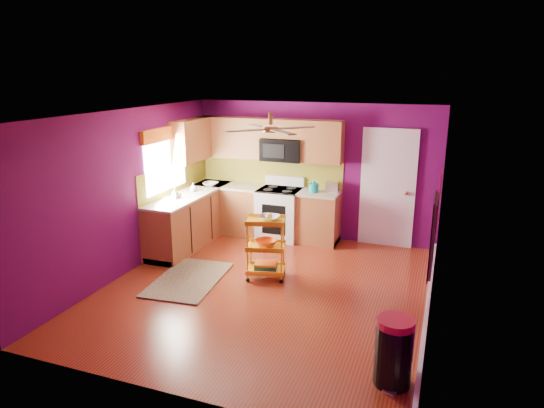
% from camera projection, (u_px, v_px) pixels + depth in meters
% --- Properties ---
extents(ground, '(5.00, 5.00, 0.00)m').
position_uv_depth(ground, '(266.00, 289.00, 6.98)').
color(ground, maroon).
rests_on(ground, ground).
extents(room_envelope, '(4.54, 5.04, 2.52)m').
position_uv_depth(room_envelope, '(267.00, 179.00, 6.53)').
color(room_envelope, '#590A4E').
rests_on(room_envelope, ground).
extents(lower_cabinets, '(2.81, 2.31, 0.94)m').
position_uv_depth(lower_cabinets, '(233.00, 217.00, 8.95)').
color(lower_cabinets, brown).
rests_on(lower_cabinets, ground).
extents(electric_range, '(0.76, 0.66, 1.13)m').
position_uv_depth(electric_range, '(280.00, 213.00, 9.00)').
color(electric_range, white).
rests_on(electric_range, ground).
extents(upper_cabinetry, '(2.80, 2.30, 1.26)m').
position_uv_depth(upper_cabinetry, '(244.00, 141.00, 8.87)').
color(upper_cabinetry, brown).
rests_on(upper_cabinetry, ground).
extents(left_window, '(0.08, 1.35, 1.08)m').
position_uv_depth(left_window, '(165.00, 150.00, 8.20)').
color(left_window, white).
rests_on(left_window, ground).
extents(panel_door, '(0.95, 0.11, 2.15)m').
position_uv_depth(panel_door, '(388.00, 190.00, 8.49)').
color(panel_door, white).
rests_on(panel_door, ground).
extents(right_wall_art, '(0.04, 2.74, 1.04)m').
position_uv_depth(right_wall_art, '(436.00, 215.00, 5.55)').
color(right_wall_art, black).
rests_on(right_wall_art, ground).
extents(ceiling_fan, '(1.01, 1.01, 0.26)m').
position_uv_depth(ceiling_fan, '(270.00, 128.00, 6.55)').
color(ceiling_fan, '#BF8C3F').
rests_on(ceiling_fan, ground).
extents(shag_rug, '(1.04, 1.57, 0.02)m').
position_uv_depth(shag_rug, '(189.00, 279.00, 7.29)').
color(shag_rug, black).
rests_on(shag_rug, ground).
extents(rolling_cart, '(0.65, 0.54, 1.02)m').
position_uv_depth(rolling_cart, '(266.00, 245.00, 7.24)').
color(rolling_cart, yellow).
rests_on(rolling_cart, ground).
extents(trash_can, '(0.47, 0.47, 0.72)m').
position_uv_depth(trash_can, '(394.00, 352.00, 4.80)').
color(trash_can, black).
rests_on(trash_can, ground).
extents(teal_kettle, '(0.18, 0.18, 0.21)m').
position_uv_depth(teal_kettle, '(314.00, 187.00, 8.65)').
color(teal_kettle, teal).
rests_on(teal_kettle, lower_cabinets).
extents(toaster, '(0.22, 0.15, 0.18)m').
position_uv_depth(toaster, '(333.00, 187.00, 8.68)').
color(toaster, beige).
rests_on(toaster, lower_cabinets).
extents(soap_bottle_a, '(0.09, 0.09, 0.19)m').
position_uv_depth(soap_bottle_a, '(175.00, 193.00, 8.20)').
color(soap_bottle_a, '#EA3F72').
rests_on(soap_bottle_a, lower_cabinets).
extents(soap_bottle_b, '(0.12, 0.12, 0.15)m').
position_uv_depth(soap_bottle_b, '(193.00, 187.00, 8.70)').
color(soap_bottle_b, white).
rests_on(soap_bottle_b, lower_cabinets).
extents(counter_dish, '(0.27, 0.27, 0.07)m').
position_uv_depth(counter_dish, '(211.00, 184.00, 9.12)').
color(counter_dish, white).
rests_on(counter_dish, lower_cabinets).
extents(counter_cup, '(0.11, 0.11, 0.09)m').
position_uv_depth(counter_cup, '(178.00, 195.00, 8.29)').
color(counter_cup, white).
rests_on(counter_cup, lower_cabinets).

